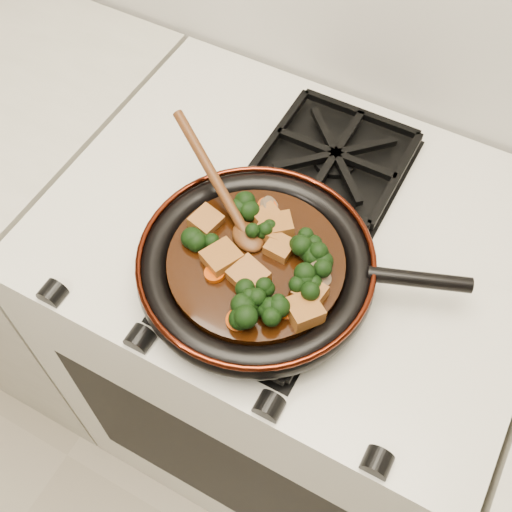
% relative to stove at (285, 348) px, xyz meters
% --- Properties ---
extents(stove, '(0.76, 0.60, 0.90)m').
position_rel_stove_xyz_m(stove, '(0.00, 0.00, 0.00)').
color(stove, beige).
rests_on(stove, ground).
extents(burner_grate_front, '(0.23, 0.23, 0.03)m').
position_rel_stove_xyz_m(burner_grate_front, '(0.00, -0.14, 0.46)').
color(burner_grate_front, black).
rests_on(burner_grate_front, stove).
extents(burner_grate_back, '(0.23, 0.23, 0.03)m').
position_rel_stove_xyz_m(burner_grate_back, '(0.00, 0.14, 0.46)').
color(burner_grate_back, black).
rests_on(burner_grate_back, stove).
extents(skillet, '(0.45, 0.34, 0.05)m').
position_rel_stove_xyz_m(skillet, '(-0.00, -0.12, 0.49)').
color(skillet, black).
rests_on(skillet, burner_grate_front).
extents(braising_sauce, '(0.25, 0.25, 0.02)m').
position_rel_stove_xyz_m(braising_sauce, '(-0.00, -0.12, 0.50)').
color(braising_sauce, black).
rests_on(braising_sauce, skillet).
extents(tofu_cube_0, '(0.05, 0.05, 0.03)m').
position_rel_stove_xyz_m(tofu_cube_0, '(0.00, -0.06, 0.52)').
color(tofu_cube_0, brown).
rests_on(tofu_cube_0, braising_sauce).
extents(tofu_cube_1, '(0.06, 0.06, 0.03)m').
position_rel_stove_xyz_m(tofu_cube_1, '(0.09, -0.16, 0.52)').
color(tofu_cube_1, brown).
rests_on(tofu_cube_1, braising_sauce).
extents(tofu_cube_2, '(0.04, 0.04, 0.03)m').
position_rel_stove_xyz_m(tofu_cube_2, '(-0.01, -0.07, 0.52)').
color(tofu_cube_2, brown).
rests_on(tofu_cube_2, braising_sauce).
extents(tofu_cube_3, '(0.05, 0.05, 0.02)m').
position_rel_stove_xyz_m(tofu_cube_3, '(-0.10, -0.10, 0.52)').
color(tofu_cube_3, brown).
rests_on(tofu_cube_3, braising_sauce).
extents(tofu_cube_4, '(0.06, 0.06, 0.03)m').
position_rel_stove_xyz_m(tofu_cube_4, '(-0.04, -0.15, 0.52)').
color(tofu_cube_4, brown).
rests_on(tofu_cube_4, braising_sauce).
extents(tofu_cube_5, '(0.04, 0.04, 0.03)m').
position_rel_stove_xyz_m(tofu_cube_5, '(0.09, -0.14, 0.52)').
color(tofu_cube_5, brown).
rests_on(tofu_cube_5, braising_sauce).
extents(tofu_cube_6, '(0.06, 0.06, 0.03)m').
position_rel_stove_xyz_m(tofu_cube_6, '(0.00, -0.15, 0.52)').
color(tofu_cube_6, brown).
rests_on(tofu_cube_6, braising_sauce).
extents(tofu_cube_7, '(0.05, 0.05, 0.02)m').
position_rel_stove_xyz_m(tofu_cube_7, '(-0.02, -0.05, 0.52)').
color(tofu_cube_7, brown).
rests_on(tofu_cube_7, braising_sauce).
extents(tofu_cube_8, '(0.04, 0.04, 0.02)m').
position_rel_stove_xyz_m(tofu_cube_8, '(0.02, -0.09, 0.52)').
color(tofu_cube_8, brown).
rests_on(tofu_cube_8, braising_sauce).
extents(broccoli_floret_0, '(0.08, 0.08, 0.07)m').
position_rel_stove_xyz_m(broccoli_floret_0, '(-0.08, -0.13, 0.52)').
color(broccoli_floret_0, black).
rests_on(broccoli_floret_0, braising_sauce).
extents(broccoli_floret_1, '(0.05, 0.06, 0.06)m').
position_rel_stove_xyz_m(broccoli_floret_1, '(-0.02, -0.08, 0.52)').
color(broccoli_floret_1, black).
rests_on(broccoli_floret_1, braising_sauce).
extents(broccoli_floret_2, '(0.06, 0.07, 0.07)m').
position_rel_stove_xyz_m(broccoli_floret_2, '(0.02, -0.18, 0.52)').
color(broccoli_floret_2, black).
rests_on(broccoli_floret_2, braising_sauce).
extents(broccoli_floret_3, '(0.07, 0.08, 0.07)m').
position_rel_stove_xyz_m(broccoli_floret_3, '(0.08, -0.13, 0.52)').
color(broccoli_floret_3, black).
rests_on(broccoli_floret_3, braising_sauce).
extents(broccoli_floret_4, '(0.07, 0.07, 0.06)m').
position_rel_stove_xyz_m(broccoli_floret_4, '(-0.06, -0.06, 0.52)').
color(broccoli_floret_4, black).
rests_on(broccoli_floret_4, braising_sauce).
extents(broccoli_floret_5, '(0.08, 0.08, 0.07)m').
position_rel_stove_xyz_m(broccoli_floret_5, '(0.03, -0.21, 0.52)').
color(broccoli_floret_5, black).
rests_on(broccoli_floret_5, braising_sauce).
extents(broccoli_floret_6, '(0.06, 0.07, 0.07)m').
position_rel_stove_xyz_m(broccoli_floret_6, '(0.08, -0.09, 0.52)').
color(broccoli_floret_6, black).
rests_on(broccoli_floret_6, braising_sauce).
extents(broccoli_floret_7, '(0.08, 0.09, 0.07)m').
position_rel_stove_xyz_m(broccoli_floret_7, '(0.05, -0.07, 0.52)').
color(broccoli_floret_7, black).
rests_on(broccoli_floret_7, braising_sauce).
extents(broccoli_floret_8, '(0.07, 0.08, 0.07)m').
position_rel_stove_xyz_m(broccoli_floret_8, '(0.05, -0.19, 0.52)').
color(broccoli_floret_8, black).
rests_on(broccoli_floret_8, braising_sauce).
extents(carrot_coin_0, '(0.03, 0.03, 0.01)m').
position_rel_stove_xyz_m(carrot_coin_0, '(-0.03, -0.04, 0.51)').
color(carrot_coin_0, '#B53B05').
rests_on(carrot_coin_0, braising_sauce).
extents(carrot_coin_1, '(0.03, 0.03, 0.02)m').
position_rel_stove_xyz_m(carrot_coin_1, '(0.02, -0.22, 0.51)').
color(carrot_coin_1, '#B53B05').
rests_on(carrot_coin_1, braising_sauce).
extents(carrot_coin_2, '(0.03, 0.03, 0.02)m').
position_rel_stove_xyz_m(carrot_coin_2, '(0.07, -0.17, 0.51)').
color(carrot_coin_2, '#B53B05').
rests_on(carrot_coin_2, braising_sauce).
extents(carrot_coin_3, '(0.03, 0.03, 0.01)m').
position_rel_stove_xyz_m(carrot_coin_3, '(-0.04, -0.17, 0.51)').
color(carrot_coin_3, '#B53B05').
rests_on(carrot_coin_3, braising_sauce).
extents(mushroom_slice_0, '(0.03, 0.04, 0.03)m').
position_rel_stove_xyz_m(mushroom_slice_0, '(0.08, -0.10, 0.52)').
color(mushroom_slice_0, brown).
rests_on(mushroom_slice_0, braising_sauce).
extents(mushroom_slice_1, '(0.05, 0.05, 0.02)m').
position_rel_stove_xyz_m(mushroom_slice_1, '(0.08, -0.11, 0.52)').
color(mushroom_slice_1, brown).
rests_on(mushroom_slice_1, braising_sauce).
extents(mushroom_slice_2, '(0.04, 0.04, 0.03)m').
position_rel_stove_xyz_m(mushroom_slice_2, '(-0.03, -0.04, 0.52)').
color(mushroom_slice_2, brown).
rests_on(mushroom_slice_2, braising_sauce).
extents(wooden_spoon, '(0.13, 0.09, 0.21)m').
position_rel_stove_xyz_m(wooden_spoon, '(-0.08, -0.07, 0.53)').
color(wooden_spoon, '#4D2810').
rests_on(wooden_spoon, braising_sauce).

